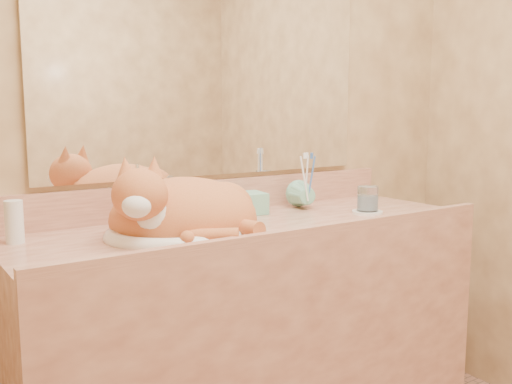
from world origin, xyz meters
TOP-DOWN VIEW (x-y plane):
  - wall_back at (0.00, 1.00)m, footprint 2.40×0.02m
  - vanity_counter at (0.00, 0.72)m, footprint 1.60×0.55m
  - mirror at (0.00, 0.99)m, footprint 1.30×0.02m
  - sink_basin at (-0.27, 0.70)m, footprint 0.50×0.43m
  - faucet at (-0.27, 0.89)m, footprint 0.08×0.13m
  - cat at (-0.29, 0.70)m, footprint 0.56×0.52m
  - soap_dispenser at (0.10, 0.83)m, footprint 0.09×0.09m
  - toothbrush_cup at (0.31, 0.82)m, footprint 0.13×0.13m
  - toothbrushes at (0.31, 0.82)m, footprint 0.04×0.04m
  - saucer at (0.45, 0.65)m, footprint 0.11×0.11m
  - water_glass at (0.45, 0.65)m, footprint 0.08×0.08m
  - lotion_bottle at (-0.72, 0.87)m, footprint 0.05×0.05m

SIDE VIEW (x-z plane):
  - vanity_counter at x=0.00m, z-range 0.00..0.85m
  - saucer at x=0.45m, z-range 0.85..0.86m
  - toothbrush_cup at x=0.31m, z-range 0.85..0.95m
  - water_glass at x=0.45m, z-range 0.86..0.95m
  - lotion_bottle at x=-0.72m, z-range 0.85..0.97m
  - sink_basin at x=-0.27m, z-range 0.85..1.00m
  - cat at x=-0.29m, z-range 0.80..1.05m
  - soap_dispenser at x=0.10m, z-range 0.85..1.02m
  - faucet at x=-0.27m, z-range 0.85..1.02m
  - toothbrushes at x=0.31m, z-range 0.87..1.09m
  - wall_back at x=0.00m, z-range 0.00..2.50m
  - mirror at x=0.00m, z-range 0.99..1.79m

